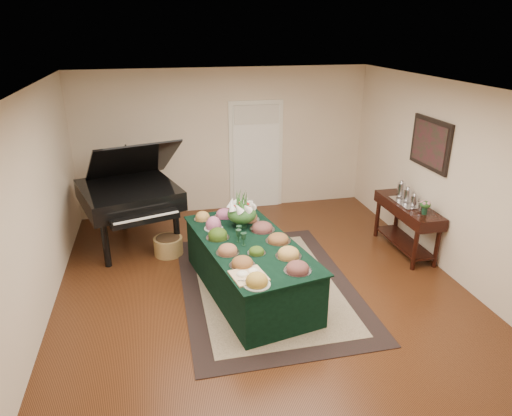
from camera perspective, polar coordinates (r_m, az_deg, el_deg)
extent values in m
plane|color=black|center=(6.49, 0.59, -9.61)|extent=(6.00, 6.00, 0.00)
cube|color=black|center=(6.48, 1.39, -9.62)|extent=(2.33, 3.26, 0.01)
cube|color=#B9AA8A|center=(6.48, 1.39, -9.56)|extent=(1.86, 2.79, 0.01)
cube|color=white|center=(8.89, -0.01, 6.61)|extent=(1.05, 0.04, 2.10)
cube|color=white|center=(8.88, 0.02, 6.27)|extent=(0.90, 0.06, 2.00)
cube|color=black|center=(6.18, -0.87, -7.43)|extent=(1.48, 2.47, 0.73)
cube|color=black|center=(6.01, -0.89, -4.36)|extent=(1.55, 2.54, 0.02)
cylinder|color=silver|center=(5.71, 0.07, -5.65)|extent=(0.23, 0.23, 0.01)
ellipsoid|color=#375816|center=(5.70, 0.07, -5.34)|extent=(0.19, 0.19, 0.06)
cylinder|color=silver|center=(5.35, 5.21, -7.79)|extent=(0.32, 0.32, 0.01)
ellipsoid|color=brown|center=(5.33, 5.23, -7.37)|extent=(0.27, 0.27, 0.08)
cylinder|color=#AAB3AA|center=(5.07, 0.11, -9.52)|extent=(0.30, 0.30, 0.01)
ellipsoid|color=gold|center=(5.04, 0.11, -8.98)|extent=(0.25, 0.25, 0.10)
cylinder|color=silver|center=(6.66, -0.96, -1.48)|extent=(0.32, 0.32, 0.01)
ellipsoid|color=#9F623F|center=(6.64, -0.96, -1.04)|extent=(0.27, 0.27, 0.10)
cylinder|color=silver|center=(6.34, 0.78, -2.72)|extent=(0.35, 0.35, 0.01)
ellipsoid|color=brown|center=(6.33, 0.78, -2.35)|extent=(0.29, 0.29, 0.08)
cylinder|color=#AAB3AA|center=(6.41, -5.32, -2.55)|extent=(0.26, 0.26, 0.01)
ellipsoid|color=#CA6591|center=(6.38, -5.34, -1.98)|extent=(0.22, 0.22, 0.13)
cylinder|color=silver|center=(6.80, -3.97, -1.04)|extent=(0.30, 0.30, 0.01)
ellipsoid|color=#CA6591|center=(6.78, -3.98, -0.67)|extent=(0.25, 0.25, 0.08)
cylinder|color=silver|center=(5.66, 4.08, -6.02)|extent=(0.32, 0.32, 0.01)
ellipsoid|color=gold|center=(5.63, 4.09, -5.58)|extent=(0.27, 0.27, 0.09)
cylinder|color=silver|center=(6.03, 2.79, -4.13)|extent=(0.33, 0.33, 0.01)
ellipsoid|color=brown|center=(6.01, 2.80, -3.77)|extent=(0.27, 0.27, 0.07)
cylinder|color=silver|center=(6.73, -6.69, -1.39)|extent=(0.25, 0.25, 0.01)
ellipsoid|color=gold|center=(6.71, -6.71, -1.01)|extent=(0.21, 0.21, 0.08)
cylinder|color=silver|center=(5.74, -3.55, -5.58)|extent=(0.30, 0.30, 0.01)
ellipsoid|color=#9F623F|center=(5.72, -3.56, -5.17)|extent=(0.24, 0.24, 0.08)
cylinder|color=silver|center=(7.01, -1.67, -0.25)|extent=(0.30, 0.30, 0.01)
ellipsoid|color=#CA6591|center=(6.99, -1.68, 0.13)|extent=(0.25, 0.25, 0.09)
cylinder|color=silver|center=(5.44, -1.72, -7.17)|extent=(0.31, 0.31, 0.01)
ellipsoid|color=brown|center=(5.42, -1.73, -6.75)|extent=(0.26, 0.26, 0.08)
cylinder|color=silver|center=(6.13, -4.80, -3.72)|extent=(0.32, 0.32, 0.01)
ellipsoid|color=#375816|center=(6.11, -4.81, -3.26)|extent=(0.26, 0.26, 0.10)
cube|color=tan|center=(5.22, -0.94, -8.46)|extent=(0.44, 0.44, 0.02)
ellipsoid|color=white|center=(5.21, -1.73, -7.93)|extent=(0.14, 0.14, 0.08)
ellipsoid|color=white|center=(5.27, -0.39, -7.58)|extent=(0.12, 0.12, 0.07)
cube|color=orange|center=(5.16, -0.07, -8.43)|extent=(0.11, 0.11, 0.05)
cylinder|color=#132F1E|center=(6.42, -1.78, -1.68)|extent=(0.16, 0.16, 0.16)
ellipsoid|color=#275220|center=(6.38, -1.79, -0.73)|extent=(0.41, 0.41, 0.27)
cylinder|color=black|center=(7.16, -18.25, -4.41)|extent=(0.10, 0.10, 0.71)
cylinder|color=black|center=(7.41, -9.89, -2.68)|extent=(0.10, 0.10, 0.71)
cylinder|color=black|center=(8.40, -16.44, -0.27)|extent=(0.10, 0.10, 0.71)
cube|color=black|center=(7.62, -15.63, 1.63)|extent=(1.79, 1.86, 0.30)
cube|color=black|center=(6.88, -13.70, -1.30)|extent=(1.03, 0.51, 0.10)
cube|color=black|center=(7.64, -15.22, 5.69)|extent=(1.62, 1.44, 0.78)
cylinder|color=olive|center=(7.38, -10.89, -4.68)|extent=(0.45, 0.45, 0.28)
cylinder|color=black|center=(7.12, 19.24, -5.05)|extent=(0.07, 0.07, 0.63)
cylinder|color=black|center=(7.31, 21.66, -4.69)|extent=(0.07, 0.07, 0.63)
cylinder|color=black|center=(8.06, 14.93, -1.35)|extent=(0.07, 0.07, 0.63)
cylinder|color=black|center=(8.23, 17.16, -1.12)|extent=(0.07, 0.07, 0.63)
cube|color=black|center=(7.52, 18.48, -0.15)|extent=(0.45, 1.42, 0.18)
cube|color=black|center=(7.74, 17.98, -4.04)|extent=(0.38, 1.25, 0.03)
cube|color=silver|center=(7.52, 18.38, 0.69)|extent=(0.34, 0.58, 0.02)
cylinder|color=#132F1E|center=(7.13, 20.32, -0.31)|extent=(0.08, 0.08, 0.11)
ellipsoid|color=#C68092|center=(7.09, 20.43, 0.48)|extent=(0.17, 0.17, 0.11)
cube|color=black|center=(7.33, 20.97, 7.51)|extent=(0.04, 0.95, 0.75)
cube|color=#501526|center=(7.32, 20.81, 7.50)|extent=(0.01, 0.82, 0.62)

